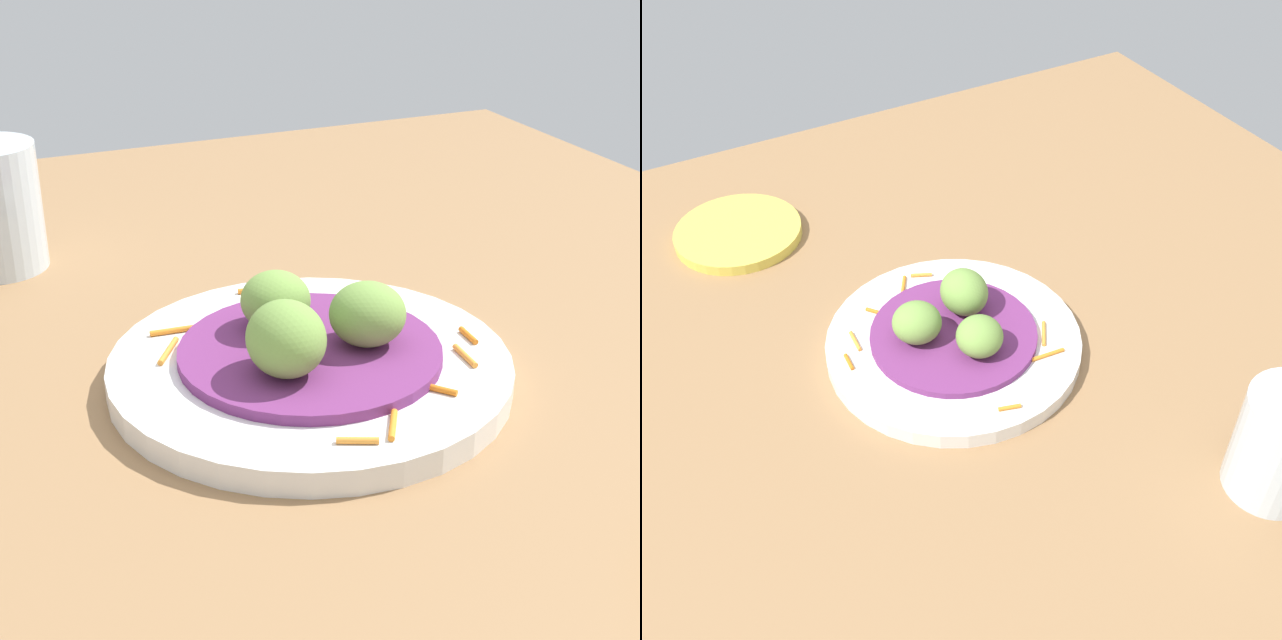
% 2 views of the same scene
% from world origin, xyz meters
% --- Properties ---
extents(table_surface, '(1.10, 1.10, 0.02)m').
position_xyz_m(table_surface, '(0.00, 0.00, 0.01)').
color(table_surface, '#936D47').
rests_on(table_surface, ground).
extents(main_plate, '(0.26, 0.26, 0.02)m').
position_xyz_m(main_plate, '(-0.04, 0.04, 0.03)').
color(main_plate, white).
rests_on(main_plate, table_surface).
extents(cabbage_bed, '(0.17, 0.17, 0.01)m').
position_xyz_m(cabbage_bed, '(-0.04, 0.04, 0.04)').
color(cabbage_bed, '#702D6B').
rests_on(cabbage_bed, main_plate).
extents(carrot_garnish, '(0.20, 0.23, 0.00)m').
position_xyz_m(carrot_garnish, '(-0.05, 0.05, 0.04)').
color(carrot_garnish, orange).
rests_on(carrot_garnish, main_plate).
extents(guac_scoop_left, '(0.05, 0.06, 0.05)m').
position_xyz_m(guac_scoop_left, '(-0.02, 0.07, 0.07)').
color(guac_scoop_left, '#759E47').
rests_on(guac_scoop_left, cabbage_bed).
extents(guac_scoop_center, '(0.06, 0.06, 0.04)m').
position_xyz_m(guac_scoop_center, '(-0.08, 0.05, 0.07)').
color(guac_scoop_center, '#759E47').
rests_on(guac_scoop_center, cabbage_bed).
extents(guac_scoop_right, '(0.06, 0.06, 0.04)m').
position_xyz_m(guac_scoop_right, '(-0.03, 0.01, 0.06)').
color(guac_scoop_right, '#759E47').
rests_on(guac_scoop_right, cabbage_bed).
extents(side_plate_small, '(0.15, 0.15, 0.01)m').
position_xyz_m(side_plate_small, '(-0.18, 0.34, 0.03)').
color(side_plate_small, '#E0CC4C').
rests_on(side_plate_small, table_surface).
extents(water_glass, '(0.08, 0.08, 0.10)m').
position_xyz_m(water_glass, '(0.12, -0.24, 0.07)').
color(water_glass, silver).
rests_on(water_glass, table_surface).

